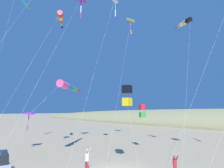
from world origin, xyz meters
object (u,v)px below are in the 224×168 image
kite_delta_long_streamer_left (29,114)px  kite_delta_black_fish_shape (115,0)px  kite_windsock_small_distant (68,87)px  kite_windsock_striped_overhead (61,18)px  kite_delta_long_streamer_right (131,20)px  kite_box_yellow_midlevel (127,96)px  kite_windsock_purple_drifting (185,23)px  kite_box_green_low_center (142,111)px  person_adult_flyer (87,158)px  person_child_green_jacket (175,165)px

kite_delta_long_streamer_left → kite_delta_black_fish_shape: size_ratio=0.35×
kite_windsock_small_distant → kite_windsock_striped_overhead: size_ratio=0.74×
kite_windsock_small_distant → kite_delta_long_streamer_right: bearing=176.6°
kite_delta_black_fish_shape → kite_delta_long_streamer_left: bearing=-53.1°
kite_delta_long_streamer_right → kite_box_yellow_midlevel: kite_delta_long_streamer_right is taller
kite_delta_long_streamer_right → kite_windsock_purple_drifting: 10.55m
kite_box_green_low_center → kite_windsock_striped_overhead: size_ratio=0.59×
kite_box_green_low_center → kite_windsock_purple_drifting: bearing=111.9°
kite_delta_long_streamer_right → kite_box_yellow_midlevel: bearing=38.2°
kite_delta_black_fish_shape → kite_box_yellow_midlevel: bearing=59.1°
kite_box_green_low_center → kite_delta_long_streamer_left: bearing=-41.6°
kite_box_green_low_center → kite_windsock_striped_overhead: 17.39m
person_adult_flyer → kite_delta_long_streamer_left: (0.50, -12.27, 3.67)m
person_child_green_jacket → kite_delta_black_fish_shape: (-2.26, -9.01, 18.87)m
kite_delta_black_fish_shape → kite_box_yellow_midlevel: 14.09m
person_adult_flyer → kite_windsock_small_distant: size_ratio=0.14×
kite_delta_long_streamer_left → kite_windsock_purple_drifting: kite_windsock_purple_drifting is taller
kite_box_green_low_center → kite_windsock_striped_overhead: bearing=-41.6°
kite_delta_black_fish_shape → kite_windsock_striped_overhead: 8.14m
person_child_green_jacket → kite_windsock_small_distant: 15.06m
kite_delta_long_streamer_right → kite_windsock_striped_overhead: 12.16m
kite_windsock_purple_drifting → kite_windsock_small_distant: 17.25m
person_adult_flyer → kite_windsock_small_distant: bearing=-107.2°
kite_delta_long_streamer_left → kite_box_yellow_midlevel: size_ratio=0.94×
kite_delta_black_fish_shape → kite_windsock_striped_overhead: kite_delta_black_fish_shape is taller
kite_delta_long_streamer_left → kite_windsock_small_distant: kite_windsock_small_distant is taller
person_child_green_jacket → kite_box_green_low_center: 11.34m
person_child_green_jacket → kite_delta_black_fish_shape: 21.03m
kite_windsock_small_distant → kite_box_green_low_center: bearing=150.3°
person_adult_flyer → kite_delta_black_fish_shape: size_ratio=0.09×
kite_box_yellow_midlevel → kite_windsock_striped_overhead: bearing=-81.8°
person_child_green_jacket → kite_windsock_striped_overhead: bearing=-83.1°
kite_windsock_small_distant → kite_box_yellow_midlevel: bearing=101.1°
kite_windsock_purple_drifting → kite_box_green_low_center: bearing=-68.1°
person_child_green_jacket → kite_delta_long_streamer_right: 25.11m
kite_windsock_purple_drifting → kite_box_green_low_center: (2.22, -5.52, -11.47)m
person_child_green_jacket → kite_delta_long_streamer_left: bearing=-75.6°
kite_box_green_low_center → kite_windsock_small_distant: kite_windsock_small_distant is taller
person_adult_flyer → kite_windsock_small_distant: (-2.21, -7.12, 7.05)m
kite_windsock_small_distant → kite_windsock_striped_overhead: bearing=-91.1°
kite_delta_black_fish_shape → person_child_green_jacket: bearing=75.9°
kite_delta_long_streamer_left → kite_windsock_small_distant: (-2.71, 5.14, 3.38)m
kite_delta_long_streamer_right → kite_windsock_striped_overhead: (11.43, -3.39, -2.40)m
kite_delta_black_fish_shape → person_adult_flyer: bearing=25.2°
kite_box_yellow_midlevel → kite_delta_long_streamer_right: bearing=-141.8°
kite_delta_black_fish_shape → kite_windsock_purple_drifting: bearing=136.2°
kite_windsock_purple_drifting → kite_box_yellow_midlevel: bearing=-12.4°
kite_box_green_low_center → kite_windsock_small_distant: (8.62, -4.91, 3.01)m
kite_delta_black_fish_shape → kite_windsock_striped_overhead: size_ratio=1.09×
person_adult_flyer → kite_delta_long_streamer_left: 12.82m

